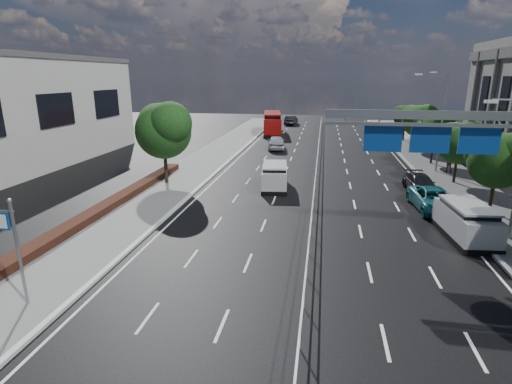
# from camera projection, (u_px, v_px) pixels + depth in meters

# --- Properties ---
(ground) EXTENTS (160.00, 160.00, 0.00)m
(ground) POSITION_uv_depth(u_px,v_px,m) (301.00, 333.00, 13.74)
(ground) COLOR black
(ground) RESTS_ON ground
(sidewalk_near) EXTENTS (5.00, 140.00, 0.14)m
(sidewalk_near) POSITION_uv_depth(u_px,v_px,m) (5.00, 302.00, 15.54)
(sidewalk_near) COLOR slate
(sidewalk_near) RESTS_ON ground
(kerb_near) EXTENTS (0.25, 140.00, 0.15)m
(kerb_near) POSITION_uv_depth(u_px,v_px,m) (63.00, 308.00, 15.15)
(kerb_near) COLOR silver
(kerb_near) RESTS_ON ground
(median_fence) EXTENTS (0.05, 85.00, 1.02)m
(median_fence) POSITION_uv_depth(u_px,v_px,m) (316.00, 171.00, 34.89)
(median_fence) COLOR silver
(median_fence) RESTS_ON ground
(hedge_near) EXTENTS (1.00, 36.00, 0.44)m
(hedge_near) POSITION_uv_depth(u_px,v_px,m) (47.00, 241.00, 20.48)
(hedge_near) COLOR black
(hedge_near) RESTS_ON sidewalk_near
(toilet_sign) EXTENTS (1.62, 0.18, 4.34)m
(toilet_sign) POSITION_uv_depth(u_px,v_px,m) (4.00, 234.00, 14.65)
(toilet_sign) COLOR gray
(toilet_sign) RESTS_ON ground
(overhead_gantry) EXTENTS (10.24, 0.38, 7.45)m
(overhead_gantry) POSITION_uv_depth(u_px,v_px,m) (446.00, 135.00, 20.61)
(overhead_gantry) COLOR gray
(overhead_gantry) RESTS_ON ground
(streetlight_far) EXTENTS (2.78, 2.40, 9.00)m
(streetlight_far) POSITION_uv_depth(u_px,v_px,m) (439.00, 115.00, 35.22)
(streetlight_far) COLOR gray
(streetlight_far) RESTS_ON ground
(near_tree_back) EXTENTS (4.84, 4.51, 6.69)m
(near_tree_back) POSITION_uv_depth(u_px,v_px,m) (164.00, 128.00, 31.35)
(near_tree_back) COLOR black
(near_tree_back) RESTS_ON ground
(far_tree_d) EXTENTS (3.85, 3.59, 5.34)m
(far_tree_d) POSITION_uv_depth(u_px,v_px,m) (499.00, 157.00, 24.62)
(far_tree_d) COLOR black
(far_tree_d) RESTS_ON ground
(far_tree_e) EXTENTS (3.63, 3.38, 5.13)m
(far_tree_e) POSITION_uv_depth(u_px,v_px,m) (460.00, 141.00, 31.76)
(far_tree_e) COLOR black
(far_tree_e) RESTS_ON ground
(far_tree_f) EXTENTS (3.52, 3.28, 5.02)m
(far_tree_f) POSITION_uv_depth(u_px,v_px,m) (435.00, 129.00, 38.88)
(far_tree_f) COLOR black
(far_tree_f) RESTS_ON ground
(far_tree_g) EXTENTS (3.96, 3.69, 5.45)m
(far_tree_g) POSITION_uv_depth(u_px,v_px,m) (419.00, 119.00, 45.90)
(far_tree_g) COLOR black
(far_tree_g) RESTS_ON ground
(far_tree_h) EXTENTS (3.41, 3.18, 4.91)m
(far_tree_h) POSITION_uv_depth(u_px,v_px,m) (406.00, 116.00, 53.10)
(far_tree_h) COLOR black
(far_tree_h) RESTS_ON ground
(white_minivan) EXTENTS (2.37, 4.63, 1.94)m
(white_minivan) POSITION_uv_depth(u_px,v_px,m) (275.00, 176.00, 31.28)
(white_minivan) COLOR black
(white_minivan) RESTS_ON ground
(red_bus) EXTENTS (3.99, 10.96, 3.20)m
(red_bus) POSITION_uv_depth(u_px,v_px,m) (272.00, 123.00, 60.75)
(red_bus) COLOR black
(red_bus) RESTS_ON ground
(near_car_silver) EXTENTS (2.55, 5.08, 1.66)m
(near_car_silver) POSITION_uv_depth(u_px,v_px,m) (276.00, 142.00, 47.98)
(near_car_silver) COLOR #A8AAAF
(near_car_silver) RESTS_ON ground
(near_car_dark) EXTENTS (2.24, 4.94, 1.57)m
(near_car_dark) POSITION_uv_depth(u_px,v_px,m) (291.00, 120.00, 72.06)
(near_car_dark) COLOR black
(near_car_dark) RESTS_ON ground
(silver_minivan) EXTENTS (2.42, 4.87, 1.96)m
(silver_minivan) POSITION_uv_depth(u_px,v_px,m) (466.00, 222.00, 21.54)
(silver_minivan) COLOR black
(silver_minivan) RESTS_ON ground
(parked_car_teal) EXTENTS (2.83, 5.41, 1.45)m
(parked_car_teal) POSITION_uv_depth(u_px,v_px,m) (434.00, 200.00, 26.06)
(parked_car_teal) COLOR #165C64
(parked_car_teal) RESTS_ON ground
(parked_car_dark) EXTENTS (2.25, 4.65, 1.30)m
(parked_car_dark) POSITION_uv_depth(u_px,v_px,m) (420.00, 184.00, 30.28)
(parked_car_dark) COLOR black
(parked_car_dark) RESTS_ON ground
(pedestrian_b) EXTENTS (0.99, 0.90, 1.66)m
(pedestrian_b) POSITION_uv_depth(u_px,v_px,m) (449.00, 163.00, 35.99)
(pedestrian_b) COLOR gray
(pedestrian_b) RESTS_ON sidewalk_far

